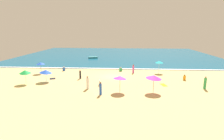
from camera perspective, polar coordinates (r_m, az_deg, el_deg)
ground_plane at (r=32.02m, az=0.15°, el=-2.05°), size 60.00×60.00×0.00m
ocean_water at (r=59.50m, az=1.89°, el=4.74°), size 60.00×44.00×0.10m
wave_breaker_foam at (r=38.12m, az=0.75°, el=0.47°), size 57.00×0.70×0.01m
beach_umbrella_0 at (r=35.41m, az=14.62°, el=2.45°), size 1.82×1.82×2.33m
beach_umbrella_1 at (r=23.77m, az=2.52°, el=-2.34°), size 2.50×2.50×2.22m
beach_umbrella_2 at (r=36.54m, az=-21.53°, el=1.97°), size 1.99×2.00×2.14m
beach_umbrella_3 at (r=30.36m, az=-20.09°, el=-0.41°), size 2.12×2.08×2.01m
beach_umbrella_4 at (r=24.18m, az=13.01°, el=-2.14°), size 2.83×2.82×2.37m
beach_umbrella_5 at (r=30.33m, az=-25.64°, el=-0.50°), size 2.36×2.36×2.19m
parked_bicycle at (r=27.12m, az=-3.87°, el=-3.92°), size 0.29×1.81×0.76m
beachgoer_0 at (r=28.22m, az=27.19°, el=-3.65°), size 0.46×0.46×1.82m
beachgoer_1 at (r=25.41m, az=-7.66°, el=-4.03°), size 0.42×0.42×1.82m
beachgoer_2 at (r=22.96m, az=-3.62°, el=-5.88°), size 0.43×0.43×1.67m
beachgoer_3 at (r=31.93m, az=21.80°, el=-2.24°), size 0.51×0.51×0.94m
beachgoer_4 at (r=30.92m, az=-9.95°, el=-1.30°), size 0.37×0.37×1.55m
beachgoer_5 at (r=36.10m, az=2.74°, el=0.18°), size 0.58×0.58×0.84m
beachgoer_6 at (r=37.60m, az=-14.86°, el=0.32°), size 0.49×0.49×0.88m
beachgoer_7 at (r=34.66m, az=6.69°, el=0.34°), size 0.46×0.46×1.68m
beach_towel_0 at (r=28.17m, az=15.90°, el=-4.55°), size 1.00×1.61×0.01m
beach_towel_1 at (r=32.18m, az=-18.16°, el=-2.59°), size 1.23×1.33×0.01m
small_boat_0 at (r=52.54m, az=-6.01°, el=3.95°), size 2.80×2.04×0.44m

